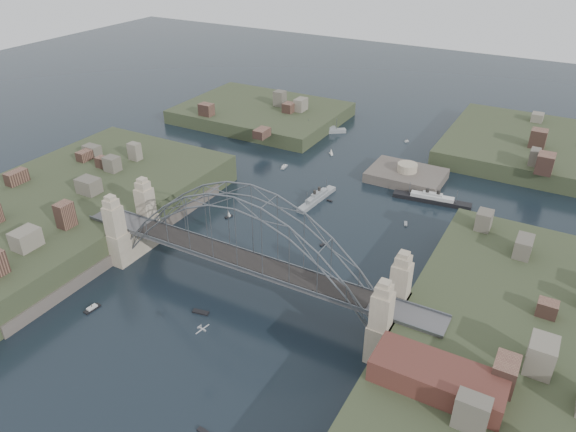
% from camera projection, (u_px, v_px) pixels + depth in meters
% --- Properties ---
extents(ground, '(500.00, 500.00, 0.00)m').
position_uv_depth(ground, '(247.00, 292.00, 115.92)').
color(ground, black).
rests_on(ground, ground).
extents(bridge, '(84.00, 13.80, 24.60)m').
position_uv_depth(bridge, '(245.00, 244.00, 109.79)').
color(bridge, '#555558').
rests_on(bridge, ground).
extents(shore_west, '(50.50, 90.00, 12.00)m').
position_uv_depth(shore_west, '(61.00, 219.00, 139.25)').
color(shore_west, '#313B23').
rests_on(shore_west, ground).
extents(shore_east, '(50.50, 90.00, 12.00)m').
position_uv_depth(shore_east, '(532.00, 386.00, 90.63)').
color(shore_east, '#313B23').
rests_on(shore_east, ground).
extents(headland_nw, '(60.00, 45.00, 9.00)m').
position_uv_depth(headland_nw, '(262.00, 118.00, 210.90)').
color(headland_nw, '#313B23').
rests_on(headland_nw, ground).
extents(headland_ne, '(70.00, 55.00, 9.50)m').
position_uv_depth(headland_ne, '(556.00, 156.00, 177.60)').
color(headland_ne, '#313B23').
rests_on(headland_ne, ground).
extents(fort_island, '(22.00, 16.00, 9.40)m').
position_uv_depth(fort_island, '(406.00, 181.00, 163.98)').
color(fort_island, '#504740').
rests_on(fort_island, ground).
extents(wharf_shed, '(20.00, 8.00, 4.00)m').
position_uv_depth(wharf_shed, '(438.00, 378.00, 81.69)').
color(wharf_shed, '#592D26').
rests_on(wharf_shed, shore_east).
extents(naval_cruiser_near, '(3.85, 17.47, 5.20)m').
position_uv_depth(naval_cruiser_near, '(317.00, 198.00, 151.70)').
color(naval_cruiser_near, '#919699').
rests_on(naval_cruiser_near, ground).
extents(naval_cruiser_far, '(15.38, 12.19, 5.85)m').
position_uv_depth(naval_cruiser_far, '(322.00, 131.00, 197.50)').
color(naval_cruiser_far, '#919699').
rests_on(naval_cruiser_far, ground).
extents(ocean_liner, '(21.83, 5.32, 5.31)m').
position_uv_depth(ocean_liner, '(432.00, 199.00, 151.21)').
color(ocean_liner, black).
rests_on(ocean_liner, ground).
extents(aeroplane, '(1.72, 3.14, 0.46)m').
position_uv_depth(aeroplane, '(202.00, 329.00, 94.06)').
color(aeroplane, '#A3A6AA').
extents(small_boat_a, '(1.35, 2.38, 2.38)m').
position_uv_depth(small_boat_a, '(229.00, 214.00, 143.69)').
color(small_boat_a, silver).
rests_on(small_boat_a, ground).
extents(small_boat_b, '(1.02, 1.96, 0.45)m').
position_uv_depth(small_boat_b, '(323.00, 245.00, 132.13)').
color(small_boat_b, silver).
rests_on(small_boat_b, ground).
extents(small_boat_c, '(3.58, 1.74, 0.45)m').
position_uv_depth(small_boat_c, '(201.00, 312.00, 110.01)').
color(small_boat_c, silver).
rests_on(small_boat_c, ground).
extents(small_boat_d, '(1.47, 2.46, 0.45)m').
position_uv_depth(small_boat_d, '(406.00, 224.00, 140.74)').
color(small_boat_d, silver).
rests_on(small_boat_d, ground).
extents(small_boat_e, '(1.52, 3.48, 1.43)m').
position_uv_depth(small_boat_e, '(284.00, 167.00, 171.51)').
color(small_boat_e, silver).
rests_on(small_boat_e, ground).
extents(small_boat_f, '(1.74, 0.80, 0.45)m').
position_uv_depth(small_boat_f, '(330.00, 201.00, 151.84)').
color(small_boat_f, silver).
rests_on(small_boat_f, ground).
extents(small_boat_g, '(2.66, 1.11, 0.45)m').
position_uv_depth(small_boat_g, '(204.00, 432.00, 84.80)').
color(small_boat_g, silver).
rests_on(small_boat_g, ground).
extents(small_boat_h, '(2.03, 2.14, 2.38)m').
position_uv_depth(small_boat_h, '(331.00, 152.00, 180.35)').
color(small_boat_h, silver).
rests_on(small_boat_h, ground).
extents(small_boat_i, '(1.87, 2.47, 0.45)m').
position_uv_depth(small_boat_i, '(369.00, 302.00, 112.79)').
color(small_boat_i, silver).
rests_on(small_boat_i, ground).
extents(small_boat_j, '(1.51, 3.67, 1.43)m').
position_uv_depth(small_boat_j, '(92.00, 308.00, 110.85)').
color(small_boat_j, silver).
rests_on(small_boat_j, ground).
extents(small_boat_k, '(1.53, 1.62, 1.43)m').
position_uv_depth(small_boat_k, '(407.00, 141.00, 190.19)').
color(small_boat_k, silver).
rests_on(small_boat_k, ground).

